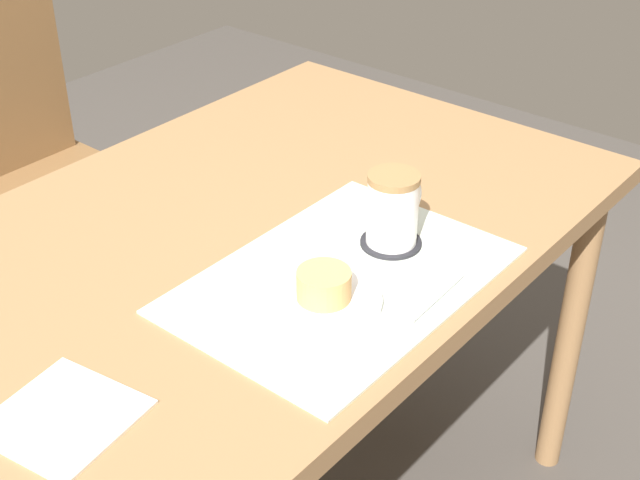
# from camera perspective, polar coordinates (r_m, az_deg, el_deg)

# --- Properties ---
(dining_table) EXTENTS (1.31, 0.76, 0.71)m
(dining_table) POSITION_cam_1_polar(r_m,az_deg,el_deg) (1.36, -6.21, -2.88)
(dining_table) COLOR #997047
(dining_table) RESTS_ON ground_plane
(wooden_chair) EXTENTS (0.42, 0.42, 0.88)m
(wooden_chair) POSITION_cam_1_polar(r_m,az_deg,el_deg) (2.04, -17.95, 3.75)
(wooden_chair) COLOR brown
(wooden_chair) RESTS_ON ground_plane
(placemat) EXTENTS (0.46, 0.32, 0.00)m
(placemat) POSITION_cam_1_polar(r_m,az_deg,el_deg) (1.24, 1.44, -2.51)
(placemat) COLOR silver
(placemat) RESTS_ON dining_table
(pastry_plate) EXTENTS (0.15, 0.15, 0.01)m
(pastry_plate) POSITION_cam_1_polar(r_m,az_deg,el_deg) (1.18, 0.25, -3.93)
(pastry_plate) COLOR white
(pastry_plate) RESTS_ON placemat
(pastry) EXTENTS (0.07, 0.07, 0.04)m
(pastry) POSITION_cam_1_polar(r_m,az_deg,el_deg) (1.16, 0.25, -2.88)
(pastry) COLOR #E0A860
(pastry) RESTS_ON pastry_plate
(coffee_coaster) EXTENTS (0.09, 0.09, 0.00)m
(coffee_coaster) POSITION_cam_1_polar(r_m,az_deg,el_deg) (1.31, 4.56, -0.16)
(coffee_coaster) COLOR #232328
(coffee_coaster) RESTS_ON placemat
(coffee_mug) EXTENTS (0.11, 0.08, 0.11)m
(coffee_mug) POSITION_cam_1_polar(r_m,az_deg,el_deg) (1.28, 4.74, 2.05)
(coffee_mug) COLOR white
(coffee_mug) RESTS_ON coffee_coaster
(teaspoon) EXTENTS (0.13, 0.01, 0.01)m
(teaspoon) POSITION_cam_1_polar(r_m,az_deg,el_deg) (1.20, 7.50, -3.61)
(teaspoon) COLOR silver
(teaspoon) RESTS_ON placemat
(paper_napkin) EXTENTS (0.17, 0.17, 0.00)m
(paper_napkin) POSITION_cam_1_polar(r_m,az_deg,el_deg) (1.06, -16.10, -10.85)
(paper_napkin) COLOR silver
(paper_napkin) RESTS_ON dining_table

